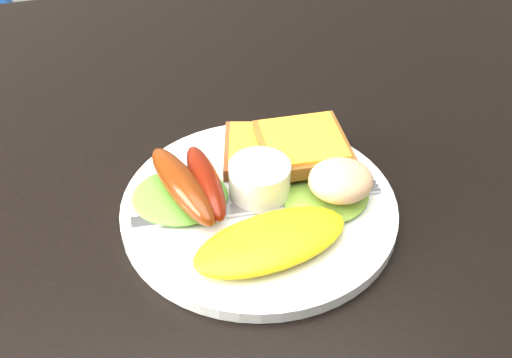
% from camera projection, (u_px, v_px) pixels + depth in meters
% --- Properties ---
extents(dining_table, '(1.20, 0.80, 0.04)m').
position_uv_depth(dining_table, '(201.00, 190.00, 0.67)').
color(dining_table, black).
rests_on(dining_table, ground).
extents(plate, '(0.24, 0.24, 0.01)m').
position_uv_depth(plate, '(259.00, 209.00, 0.62)').
color(plate, white).
rests_on(plate, dining_table).
extents(lettuce_left, '(0.10, 0.09, 0.01)m').
position_uv_depth(lettuce_left, '(180.00, 196.00, 0.61)').
color(lettuce_left, '#39951B').
rests_on(lettuce_left, plate).
extents(lettuce_right, '(0.10, 0.09, 0.01)m').
position_uv_depth(lettuce_right, '(326.00, 196.00, 0.61)').
color(lettuce_right, '#629F21').
rests_on(lettuce_right, plate).
extents(omelette, '(0.14, 0.08, 0.02)m').
position_uv_depth(omelette, '(271.00, 241.00, 0.56)').
color(omelette, yellow).
rests_on(omelette, plate).
extents(sausage_a, '(0.05, 0.11, 0.03)m').
position_uv_depth(sausage_a, '(182.00, 185.00, 0.60)').
color(sausage_a, '#702906').
rests_on(sausage_a, lettuce_left).
extents(sausage_b, '(0.03, 0.10, 0.02)m').
position_uv_depth(sausage_b, '(205.00, 182.00, 0.60)').
color(sausage_b, '#680400').
rests_on(sausage_b, lettuce_left).
extents(ramekin, '(0.06, 0.06, 0.03)m').
position_uv_depth(ramekin, '(260.00, 179.00, 0.61)').
color(ramekin, white).
rests_on(ramekin, plate).
extents(toast_a, '(0.09, 0.09, 0.01)m').
position_uv_depth(toast_a, '(265.00, 151.00, 0.66)').
color(toast_a, brown).
rests_on(toast_a, plate).
extents(toast_b, '(0.08, 0.08, 0.01)m').
position_uv_depth(toast_b, '(303.00, 146.00, 0.64)').
color(toast_b, brown).
rests_on(toast_b, toast_a).
extents(potato_salad, '(0.06, 0.06, 0.03)m').
position_uv_depth(potato_salad, '(341.00, 181.00, 0.60)').
color(potato_salad, beige).
rests_on(potato_salad, lettuce_right).
extents(fork, '(0.16, 0.02, 0.00)m').
position_uv_depth(fork, '(226.00, 211.00, 0.60)').
color(fork, '#ADAFB7').
rests_on(fork, plate).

